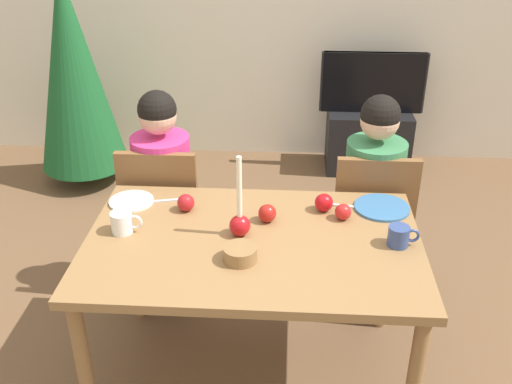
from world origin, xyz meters
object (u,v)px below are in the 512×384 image
person_left_child (165,200)px  candle_centerpiece (240,220)px  plate_left (131,201)px  apple_by_left_plate (267,213)px  dining_table (253,257)px  apple_near_candle (186,203)px  apple_by_right_mug (343,212)px  chair_left (164,212)px  tv (373,82)px  mug_right (399,236)px  plate_right (382,207)px  tv_stand (367,140)px  bowl_walnuts (240,254)px  christmas_tree (73,70)px  person_right_child (371,206)px  apple_far_edge (324,203)px  chair_right (371,219)px  mug_left (122,222)px

person_left_child → candle_centerpiece: person_left_child is taller
plate_left → apple_by_left_plate: 0.65m
dining_table → plate_left: bearing=153.9°
plate_left → apple_near_candle: size_ratio=2.59×
plate_left → apple_by_right_mug: bearing=-5.3°
chair_left → tv: 2.12m
chair_left → mug_right: (1.11, -0.61, 0.28)m
apple_by_left_plate → apple_by_right_mug: size_ratio=1.10×
apple_by_left_plate → plate_right: bearing=15.4°
tv_stand → mug_right: 2.37m
bowl_walnuts → apple_near_candle: bearing=126.4°
apple_near_candle → apple_by_right_mug: (0.70, -0.03, -0.00)m
dining_table → christmas_tree: size_ratio=0.84×
candle_centerpiece → bowl_walnuts: (0.02, -0.19, -0.04)m
christmas_tree → tv: bearing=9.2°
tv → person_right_child: bearing=-96.2°
chair_left → apple_near_candle: size_ratio=11.38×
apple_far_edge → mug_right: bearing=-41.8°
dining_table → tv: 2.42m
chair_right → plate_left: bearing=-164.4°
person_right_child → apple_far_edge: 0.51m
chair_right → apple_far_edge: size_ratio=10.89×
person_right_child → candle_centerpiece: 0.91m
dining_table → apple_by_left_plate: bearing=71.7°
mug_left → apple_near_candle: (0.24, 0.20, -0.01)m
person_left_child → plate_right: person_left_child is taller
chair_left → chair_right: same height
tv_stand → apple_near_candle: (-1.07, -2.07, 0.55)m
tv_stand → bowl_walnuts: bearing=-108.0°
chair_right → tv_stand: bearing=83.9°
person_left_child → plate_right: bearing=-17.5°
dining_table → apple_far_edge: size_ratio=16.94×
candle_centerpiece → bowl_walnuts: 0.19m
dining_table → mug_right: size_ratio=10.83×
apple_by_right_mug → plate_left: bearing=174.7°
tv_stand → apple_by_left_plate: size_ratio=8.02×
dining_table → plate_right: (0.57, 0.30, 0.09)m
mug_right → apple_by_right_mug: size_ratio=1.79×
chair_right → apple_by_left_plate: 0.74m
apple_near_candle → apple_far_edge: 0.62m
chair_left → apple_by_right_mug: size_ratio=12.44×
tv_stand → apple_far_edge: size_ratio=7.74×
dining_table → mug_right: bearing=0.0°
dining_table → apple_near_candle: (-0.32, 0.23, 0.12)m
plate_right → apple_by_right_mug: bearing=-150.6°
plate_left → plate_right: bearing=0.7°
chair_left → apple_by_left_plate: 0.77m
chair_right → mug_left: size_ratio=6.68×
tv_stand → plate_left: plate_left is taller
christmas_tree → apple_by_right_mug: size_ratio=23.11×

